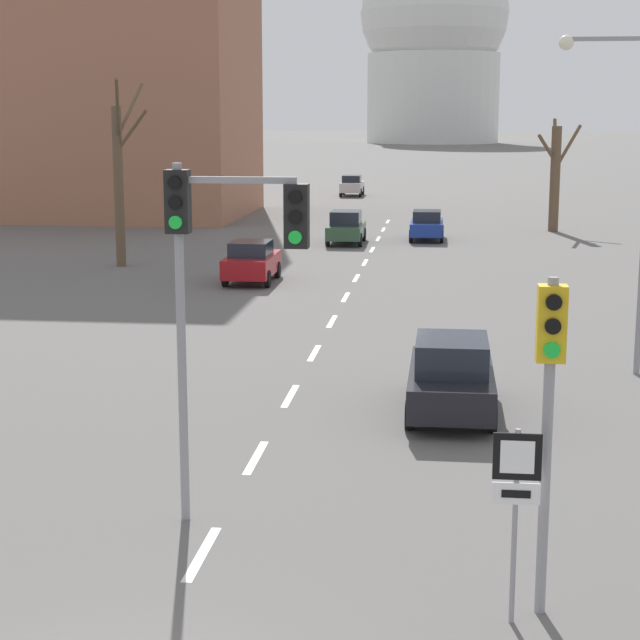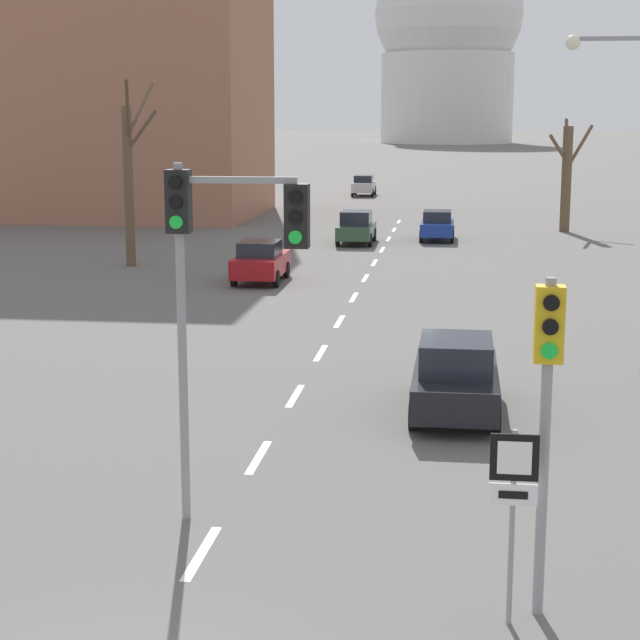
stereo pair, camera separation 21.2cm
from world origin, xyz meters
name	(u,v)px [view 2 (the right image)]	position (x,y,z in m)	size (l,w,h in m)	color
lane_stripe_0	(202,553)	(0.00, 4.64, 0.00)	(0.16, 2.00, 0.01)	silver
lane_stripe_1	(259,457)	(0.00, 9.14, 0.00)	(0.16, 2.00, 0.01)	silver
lane_stripe_2	(295,396)	(0.00, 13.64, 0.00)	(0.16, 2.00, 0.01)	silver
lane_stripe_3	(321,353)	(0.00, 18.14, 0.00)	(0.16, 2.00, 0.01)	silver
lane_stripe_4	(339,321)	(0.00, 22.64, 0.00)	(0.16, 2.00, 0.01)	silver
lane_stripe_5	(354,297)	(0.00, 27.14, 0.00)	(0.16, 2.00, 0.01)	silver
lane_stripe_6	(365,278)	(0.00, 31.64, 0.00)	(0.16, 2.00, 0.01)	silver
lane_stripe_7	(374,262)	(0.00, 36.14, 0.00)	(0.16, 2.00, 0.01)	silver
lane_stripe_8	(382,250)	(0.00, 40.64, 0.00)	(0.16, 2.00, 0.01)	silver
lane_stripe_9	(389,239)	(0.00, 45.14, 0.00)	(0.16, 2.00, 0.01)	silver
lane_stripe_10	(394,230)	(0.00, 49.64, 0.00)	(0.16, 2.00, 0.01)	silver
lane_stripe_11	(399,222)	(0.00, 54.14, 0.00)	(0.16, 2.00, 0.01)	silver
traffic_signal_near_right	(547,382)	(4.79, 3.32, 3.09)	(0.36, 0.34, 4.41)	gray
traffic_signal_centre_tall	(219,253)	(0.04, 5.95, 4.29)	(2.17, 0.34, 5.65)	gray
route_sign_post	(513,493)	(4.41, 2.98, 1.75)	(0.60, 0.08, 2.56)	gray
street_lamp_right	(637,169)	(7.84, 16.74, 5.06)	(2.31, 0.36, 8.21)	gray
sedan_near_left	(437,225)	(2.50, 44.83, 0.78)	(1.71, 3.81, 1.53)	navy
sedan_near_right	(261,261)	(-3.90, 30.11, 0.81)	(1.79, 3.82, 1.60)	maroon
sedan_mid_centre	(356,227)	(-1.45, 42.82, 0.82)	(1.76, 3.94, 1.65)	#2D4C33
sedan_far_left	(456,377)	(3.65, 12.57, 0.84)	(1.86, 4.23, 1.70)	black
sedan_far_right	(364,185)	(-3.93, 74.03, 0.83)	(1.72, 3.82, 1.62)	#B7B7BC
bare_tree_left_near	(130,177)	(-10.11, 33.72, 3.74)	(1.71, 4.26, 7.77)	brown
bare_tree_right_near	(567,174)	(9.33, 49.86, 3.11)	(2.62, 3.04, 6.10)	brown
capitol_dome	(448,40)	(0.00, 228.21, 21.83)	(31.72, 31.72, 44.81)	silver
apartment_block_left	(111,24)	(-18.12, 56.34, 11.81)	(18.00, 14.00, 23.61)	#9E664C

